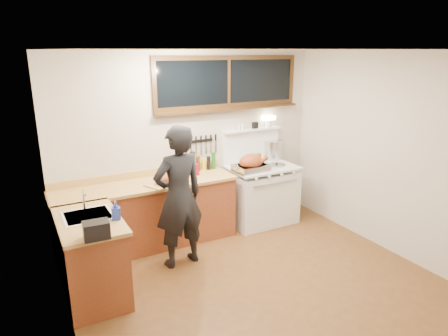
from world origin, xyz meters
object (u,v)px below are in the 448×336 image
man (179,197)px  roast_turkey (251,164)px  vintage_stove (261,193)px  cutting_board (163,181)px

man → roast_turkey: man is taller
man → roast_turkey: bearing=19.5°
roast_turkey → vintage_stove: bearing=28.1°
vintage_stove → man: 1.77m
roast_turkey → man: bearing=-160.5°
cutting_board → man: bearing=-87.4°
cutting_board → roast_turkey: (1.35, -0.03, 0.05)m
vintage_stove → cutting_board: vintage_stove is taller
vintage_stove → cutting_board: bearing=-175.9°
cutting_board → roast_turkey: roast_turkey is taller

